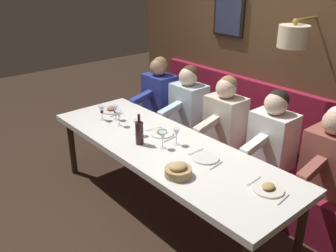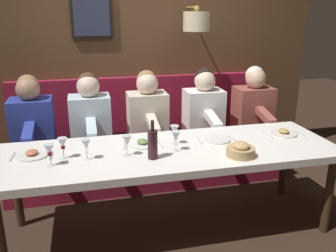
% 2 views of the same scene
% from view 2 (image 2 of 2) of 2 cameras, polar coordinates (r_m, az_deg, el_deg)
% --- Properties ---
extents(ground_plane, '(12.00, 12.00, 0.00)m').
position_cam_2_polar(ground_plane, '(3.25, 0.37, -15.89)').
color(ground_plane, '#332319').
extents(dining_table, '(0.90, 2.74, 0.74)m').
position_cam_2_polar(dining_table, '(2.93, 0.40, -4.77)').
color(dining_table, silver).
rests_on(dining_table, ground_plane).
extents(banquette_bench, '(0.52, 2.94, 0.45)m').
position_cam_2_polar(banquette_bench, '(3.90, -2.75, -6.01)').
color(banquette_bench, maroon).
rests_on(banquette_bench, ground_plane).
extents(back_wall_panel, '(0.59, 4.14, 2.90)m').
position_cam_2_polar(back_wall_panel, '(4.16, -4.46, 11.76)').
color(back_wall_panel, brown).
rests_on(back_wall_panel, ground_plane).
extents(diner_nearest, '(0.60, 0.40, 0.79)m').
position_cam_2_polar(diner_nearest, '(4.06, 13.44, 3.29)').
color(diner_nearest, '#934C42').
rests_on(diner_nearest, banquette_bench).
extents(diner_near, '(0.60, 0.40, 0.79)m').
position_cam_2_polar(diner_near, '(3.84, 5.71, 2.86)').
color(diner_near, white).
rests_on(diner_near, banquette_bench).
extents(diner_middle, '(0.60, 0.40, 0.79)m').
position_cam_2_polar(diner_middle, '(3.69, -3.29, 2.30)').
color(diner_middle, beige).
rests_on(diner_middle, banquette_bench).
extents(diner_far, '(0.60, 0.40, 0.79)m').
position_cam_2_polar(diner_far, '(3.64, -12.31, 1.68)').
color(diner_far, silver).
rests_on(diner_far, banquette_bench).
extents(diner_farthest, '(0.60, 0.40, 0.79)m').
position_cam_2_polar(diner_farthest, '(3.68, -20.89, 1.05)').
color(diner_farthest, '#283893').
rests_on(diner_farthest, banquette_bench).
extents(place_setting_0, '(0.24, 0.33, 0.05)m').
position_cam_2_polar(place_setting_0, '(2.98, -4.10, -2.79)').
color(place_setting_0, white).
rests_on(place_setting_0, dining_table).
extents(place_setting_1, '(0.24, 0.32, 0.01)m').
position_cam_2_polar(place_setting_1, '(3.12, 7.70, -2.14)').
color(place_setting_1, silver).
rests_on(place_setting_1, dining_table).
extents(place_setting_2, '(0.24, 0.32, 0.05)m').
position_cam_2_polar(place_setting_2, '(3.40, 17.93, -1.04)').
color(place_setting_2, silver).
rests_on(place_setting_2, dining_table).
extents(place_setting_3, '(0.24, 0.31, 0.05)m').
position_cam_2_polar(place_setting_3, '(2.94, -20.88, -4.28)').
color(place_setting_3, silver).
rests_on(place_setting_3, dining_table).
extents(wine_glass_0, '(0.07, 0.07, 0.16)m').
position_cam_2_polar(wine_glass_0, '(2.79, -16.45, -2.80)').
color(wine_glass_0, silver).
rests_on(wine_glass_0, dining_table).
extents(wine_glass_1, '(0.07, 0.07, 0.16)m').
position_cam_2_polar(wine_glass_1, '(2.96, 1.04, -0.79)').
color(wine_glass_1, silver).
rests_on(wine_glass_1, dining_table).
extents(wine_glass_2, '(0.07, 0.07, 0.16)m').
position_cam_2_polar(wine_glass_2, '(2.82, 1.27, -1.76)').
color(wine_glass_2, silver).
rests_on(wine_glass_2, dining_table).
extents(wine_glass_3, '(0.07, 0.07, 0.16)m').
position_cam_2_polar(wine_glass_3, '(2.75, -6.56, -2.44)').
color(wine_glass_3, silver).
rests_on(wine_glass_3, dining_table).
extents(wine_glass_4, '(0.07, 0.07, 0.16)m').
position_cam_2_polar(wine_glass_4, '(2.69, -18.37, -3.77)').
color(wine_glass_4, silver).
rests_on(wine_glass_4, dining_table).
extents(wine_glass_5, '(0.07, 0.07, 0.16)m').
position_cam_2_polar(wine_glass_5, '(2.73, -12.93, -2.97)').
color(wine_glass_5, silver).
rests_on(wine_glass_5, dining_table).
extents(wine_bottle, '(0.08, 0.08, 0.30)m').
position_cam_2_polar(wine_bottle, '(2.68, -2.46, -2.89)').
color(wine_bottle, '#33191E').
rests_on(wine_bottle, dining_table).
extents(bread_bowl, '(0.22, 0.22, 0.12)m').
position_cam_2_polar(bread_bowl, '(2.80, 11.49, -3.79)').
color(bread_bowl, tan).
rests_on(bread_bowl, dining_table).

